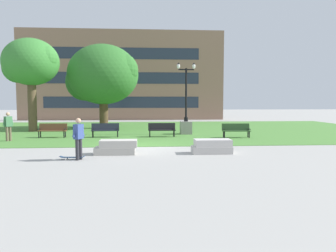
{
  "coord_description": "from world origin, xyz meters",
  "views": [
    {
      "loc": [
        0.16,
        -16.96,
        2.42
      ],
      "look_at": [
        1.3,
        -1.4,
        1.2
      ],
      "focal_mm": 35.0,
      "sensor_mm": 36.0,
      "label": 1
    }
  ],
  "objects_px": {
    "lamp_post_left": "(186,120)",
    "person_bystander_near_lawn": "(8,125)",
    "concrete_block_center": "(117,147)",
    "person_skateboarder": "(79,136)",
    "concrete_block_left": "(212,147)",
    "park_bench_near_right": "(236,130)",
    "park_bench_near_left": "(53,129)",
    "skateboard": "(72,157)",
    "park_bench_far_left": "(105,129)",
    "park_bench_far_right": "(162,129)"
  },
  "relations": [
    {
      "from": "park_bench_near_left",
      "to": "lamp_post_left",
      "type": "distance_m",
      "value": 9.09
    },
    {
      "from": "concrete_block_center",
      "to": "park_bench_far_left",
      "type": "relative_size",
      "value": 1.03
    },
    {
      "from": "park_bench_near_left",
      "to": "park_bench_far_left",
      "type": "distance_m",
      "value": 3.4
    },
    {
      "from": "park_bench_far_right",
      "to": "person_bystander_near_lawn",
      "type": "height_order",
      "value": "person_bystander_near_lawn"
    },
    {
      "from": "park_bench_far_left",
      "to": "person_bystander_near_lawn",
      "type": "height_order",
      "value": "person_bystander_near_lawn"
    },
    {
      "from": "person_skateboarder",
      "to": "park_bench_near_right",
      "type": "height_order",
      "value": "person_skateboarder"
    },
    {
      "from": "concrete_block_center",
      "to": "person_skateboarder",
      "type": "xyz_separation_m",
      "value": [
        -1.42,
        -1.35,
        0.66
      ]
    },
    {
      "from": "park_bench_near_left",
      "to": "park_bench_near_right",
      "type": "height_order",
      "value": "same"
    },
    {
      "from": "skateboard",
      "to": "person_bystander_near_lawn",
      "type": "xyz_separation_m",
      "value": [
        -5.08,
        6.38,
        0.9
      ]
    },
    {
      "from": "concrete_block_center",
      "to": "park_bench_near_left",
      "type": "xyz_separation_m",
      "value": [
        -4.7,
        6.87,
        0.23
      ]
    },
    {
      "from": "park_bench_near_left",
      "to": "person_bystander_near_lawn",
      "type": "height_order",
      "value": "person_bystander_near_lawn"
    },
    {
      "from": "park_bench_near_left",
      "to": "lamp_post_left",
      "type": "xyz_separation_m",
      "value": [
        8.94,
        1.59,
        0.51
      ]
    },
    {
      "from": "concrete_block_center",
      "to": "skateboard",
      "type": "xyz_separation_m",
      "value": [
        -1.71,
        -1.23,
        -0.22
      ]
    },
    {
      "from": "concrete_block_left",
      "to": "park_bench_far_left",
      "type": "xyz_separation_m",
      "value": [
        -5.66,
        6.92,
        0.23
      ]
    },
    {
      "from": "park_bench_near_right",
      "to": "person_bystander_near_lawn",
      "type": "bearing_deg",
      "value": -176.63
    },
    {
      "from": "person_skateboarder",
      "to": "skateboard",
      "type": "bearing_deg",
      "value": 157.73
    },
    {
      "from": "concrete_block_center",
      "to": "park_bench_far_left",
      "type": "xyz_separation_m",
      "value": [
        -1.3,
        6.86,
        0.23
      ]
    },
    {
      "from": "person_skateboarder",
      "to": "park_bench_far_right",
      "type": "bearing_deg",
      "value": 64.86
    },
    {
      "from": "park_bench_near_right",
      "to": "person_bystander_near_lawn",
      "type": "relative_size",
      "value": 1.07
    },
    {
      "from": "concrete_block_left",
      "to": "park_bench_far_left",
      "type": "distance_m",
      "value": 8.95
    },
    {
      "from": "person_bystander_near_lawn",
      "to": "park_bench_near_left",
      "type": "bearing_deg",
      "value": 39.54
    },
    {
      "from": "person_skateboarder",
      "to": "park_bench_far_left",
      "type": "height_order",
      "value": "person_skateboarder"
    },
    {
      "from": "park_bench_far_left",
      "to": "concrete_block_center",
      "type": "bearing_deg",
      "value": -79.25
    },
    {
      "from": "lamp_post_left",
      "to": "person_bystander_near_lawn",
      "type": "relative_size",
      "value": 2.97
    },
    {
      "from": "skateboard",
      "to": "park_bench_far_left",
      "type": "distance_m",
      "value": 8.11
    },
    {
      "from": "skateboard",
      "to": "park_bench_near_right",
      "type": "xyz_separation_m",
      "value": [
        8.91,
        7.2,
        0.45
      ]
    },
    {
      "from": "concrete_block_left",
      "to": "person_skateboarder",
      "type": "distance_m",
      "value": 5.95
    },
    {
      "from": "park_bench_near_right",
      "to": "park_bench_far_left",
      "type": "relative_size",
      "value": 1.0
    },
    {
      "from": "lamp_post_left",
      "to": "skateboard",
      "type": "bearing_deg",
      "value": -121.56
    },
    {
      "from": "park_bench_near_right",
      "to": "park_bench_far_left",
      "type": "distance_m",
      "value": 8.54
    },
    {
      "from": "concrete_block_left",
      "to": "person_bystander_near_lawn",
      "type": "relative_size",
      "value": 1.05
    },
    {
      "from": "park_bench_far_left",
      "to": "person_bystander_near_lawn",
      "type": "distance_m",
      "value": 5.76
    },
    {
      "from": "concrete_block_center",
      "to": "person_bystander_near_lawn",
      "type": "height_order",
      "value": "person_bystander_near_lawn"
    },
    {
      "from": "concrete_block_left",
      "to": "park_bench_far_right",
      "type": "xyz_separation_m",
      "value": [
        -1.95,
        6.87,
        0.23
      ]
    },
    {
      "from": "person_skateboarder",
      "to": "person_bystander_near_lawn",
      "type": "bearing_deg",
      "value": 129.58
    },
    {
      "from": "concrete_block_center",
      "to": "lamp_post_left",
      "type": "bearing_deg",
      "value": 63.38
    },
    {
      "from": "person_skateboarder",
      "to": "park_bench_near_right",
      "type": "relative_size",
      "value": 0.94
    },
    {
      "from": "concrete_block_left",
      "to": "person_skateboarder",
      "type": "height_order",
      "value": "person_skateboarder"
    },
    {
      "from": "person_bystander_near_lawn",
      "to": "skateboard",
      "type": "bearing_deg",
      "value": -51.48
    },
    {
      "from": "skateboard",
      "to": "person_skateboarder",
      "type": "bearing_deg",
      "value": -22.27
    },
    {
      "from": "concrete_block_left",
      "to": "skateboard",
      "type": "distance_m",
      "value": 6.19
    },
    {
      "from": "park_bench_near_left",
      "to": "lamp_post_left",
      "type": "bearing_deg",
      "value": 10.07
    },
    {
      "from": "concrete_block_center",
      "to": "person_skateboarder",
      "type": "relative_size",
      "value": 1.11
    },
    {
      "from": "concrete_block_left",
      "to": "park_bench_near_right",
      "type": "height_order",
      "value": "park_bench_near_right"
    },
    {
      "from": "park_bench_near_left",
      "to": "concrete_block_left",
      "type": "bearing_deg",
      "value": -37.44
    },
    {
      "from": "person_skateboarder",
      "to": "person_bystander_near_lawn",
      "type": "height_order",
      "value": "person_bystander_near_lawn"
    },
    {
      "from": "person_bystander_near_lawn",
      "to": "park_bench_near_right",
      "type": "bearing_deg",
      "value": 3.37
    },
    {
      "from": "park_bench_near_right",
      "to": "park_bench_far_right",
      "type": "distance_m",
      "value": 4.85
    },
    {
      "from": "person_skateboarder",
      "to": "person_bystander_near_lawn",
      "type": "relative_size",
      "value": 1.0
    },
    {
      "from": "lamp_post_left",
      "to": "park_bench_far_right",
      "type": "bearing_deg",
      "value": -137.89
    }
  ]
}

